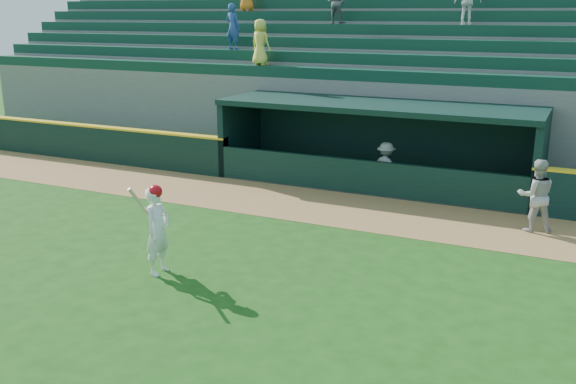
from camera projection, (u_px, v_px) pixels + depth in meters
ground at (253, 275)px, 12.70m from camera, size 120.00×120.00×0.00m
warning_track at (341, 209)px, 16.96m from camera, size 40.00×3.00×0.01m
field_wall_left at (42, 138)px, 23.30m from camera, size 15.50×0.30×1.20m
wall_stripe_left at (41, 121)px, 23.13m from camera, size 15.50×0.32×0.06m
dugout_player_front at (536, 196)px, 15.02m from camera, size 1.02×0.90×1.74m
dugout_player_inside at (386, 167)px, 18.41m from camera, size 1.05×0.77×1.46m
dugout at (379, 138)px, 19.29m from camera, size 9.40×2.80×2.46m
stands at (419, 88)px, 22.98m from camera, size 34.50×6.25×7.43m
batter_at_plate at (157, 229)px, 12.56m from camera, size 0.53×0.78×1.83m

